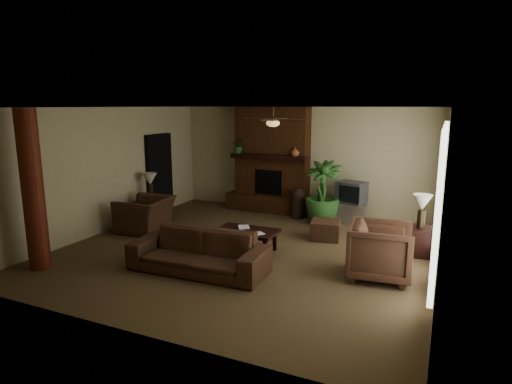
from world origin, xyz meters
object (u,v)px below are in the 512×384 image
at_px(lamp_left, 150,181).
at_px(sofa, 198,245).
at_px(log_column, 33,191).
at_px(lamp_right, 422,205).
at_px(armchair_right, 381,248).
at_px(coffee_table, 247,233).
at_px(ottoman, 325,230).
at_px(armchair_left, 145,209).
at_px(side_table_right, 419,241).
at_px(tv_stand, 349,212).
at_px(floor_vase, 298,201).
at_px(side_table_left, 152,209).
at_px(floor_plant, 322,206).

bearing_deg(lamp_left, sofa, -40.02).
bearing_deg(log_column, lamp_right, 29.21).
relative_size(sofa, armchair_right, 2.34).
relative_size(sofa, coffee_table, 2.00).
height_order(log_column, ottoman, log_column).
bearing_deg(armchair_left, sofa, 48.99).
distance_m(ottoman, side_table_right, 1.93).
bearing_deg(tv_stand, sofa, -115.21).
bearing_deg(log_column, floor_vase, 59.06).
height_order(coffee_table, side_table_left, side_table_left).
bearing_deg(sofa, floor_vase, 82.10).
bearing_deg(lamp_right, sofa, -145.09).
bearing_deg(armchair_right, sofa, 102.58).
bearing_deg(coffee_table, floor_plant, 72.45).
bearing_deg(floor_vase, sofa, -95.74).
relative_size(log_column, floor_plant, 1.82).
bearing_deg(side_table_left, side_table_right, 0.16).
xyz_separation_m(tv_stand, floor_vase, (-1.28, -0.13, 0.18)).
distance_m(armchair_right, side_table_right, 1.56).
bearing_deg(side_table_right, armchair_left, -172.06).
height_order(coffee_table, lamp_right, lamp_right).
relative_size(sofa, side_table_right, 4.36).
xyz_separation_m(side_table_left, lamp_left, (0.00, -0.02, 0.73)).
distance_m(ottoman, side_table_left, 4.39).
xyz_separation_m(coffee_table, floor_plant, (0.81, 2.56, 0.06)).
distance_m(side_table_right, lamp_right, 0.73).
xyz_separation_m(armchair_right, lamp_left, (-5.77, 1.42, 0.49)).
bearing_deg(floor_plant, tv_stand, 33.25).
xyz_separation_m(armchair_left, side_table_right, (5.85, 0.82, -0.24)).
relative_size(sofa, tv_stand, 2.82).
height_order(floor_plant, side_table_left, floor_plant).
height_order(floor_plant, lamp_right, lamp_right).
bearing_deg(side_table_right, log_column, -150.51).
relative_size(armchair_right, ottoman, 1.71).
height_order(armchair_left, floor_vase, armchair_left).
relative_size(ottoman, tv_stand, 0.71).
relative_size(sofa, armchair_left, 2.05).
relative_size(sofa, floor_plant, 1.56).
relative_size(tv_stand, side_table_left, 1.55).
distance_m(coffee_table, floor_vase, 2.82).
height_order(side_table_left, lamp_right, lamp_right).
xyz_separation_m(sofa, floor_plant, (1.11, 3.87, -0.04)).
xyz_separation_m(armchair_right, ottoman, (-1.39, 1.71, -0.31)).
height_order(armchair_right, coffee_table, armchair_right).
distance_m(armchair_left, side_table_left, 0.95).
bearing_deg(armchair_left, floor_plant, 115.38).
height_order(tv_stand, lamp_left, lamp_left).
distance_m(floor_plant, lamp_right, 2.81).
xyz_separation_m(log_column, armchair_left, (0.25, 2.63, -0.89)).
relative_size(log_column, sofa, 1.17).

